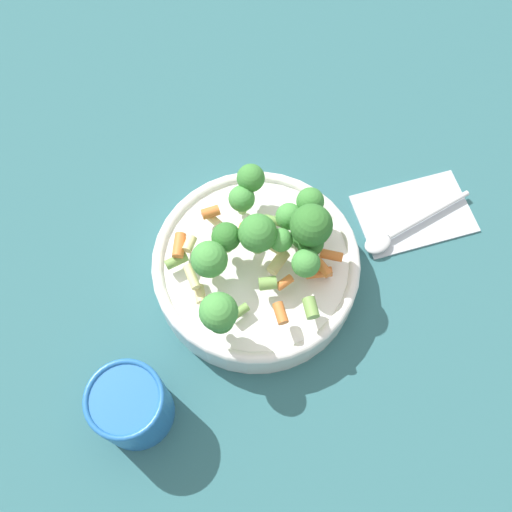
# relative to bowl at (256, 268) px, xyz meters

# --- Properties ---
(ground_plane) EXTENTS (3.00, 3.00, 0.00)m
(ground_plane) POSITION_rel_bowl_xyz_m (0.00, 0.00, -0.03)
(ground_plane) COLOR #2D6066
(bowl) EXTENTS (0.25, 0.25, 0.05)m
(bowl) POSITION_rel_bowl_xyz_m (0.00, 0.00, 0.00)
(bowl) COLOR white
(bowl) RESTS_ON ground_plane
(pasta_salad) EXTENTS (0.20, 0.21, 0.09)m
(pasta_salad) POSITION_rel_bowl_xyz_m (-0.01, -0.00, 0.07)
(pasta_salad) COLOR #8CB766
(pasta_salad) RESTS_ON bowl
(cup) EXTENTS (0.08, 0.08, 0.09)m
(cup) POSITION_rel_bowl_xyz_m (0.08, 0.20, 0.02)
(cup) COLOR #2366B2
(cup) RESTS_ON ground_plane
(napkin) EXTENTS (0.18, 0.16, 0.01)m
(napkin) POSITION_rel_bowl_xyz_m (-0.18, -0.14, -0.03)
(napkin) COLOR #B2BCC6
(napkin) RESTS_ON ground_plane
(spoon) EXTENTS (0.12, 0.13, 0.01)m
(spoon) POSITION_rel_bowl_xyz_m (-0.16, -0.10, -0.02)
(spoon) COLOR silver
(spoon) RESTS_ON napkin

